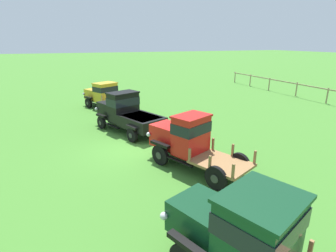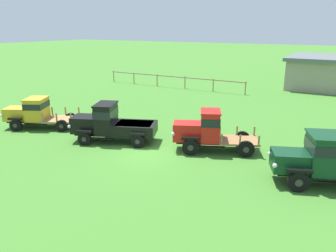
# 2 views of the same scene
# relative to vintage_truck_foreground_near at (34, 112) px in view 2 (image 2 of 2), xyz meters

# --- Properties ---
(ground_plane) EXTENTS (240.00, 240.00, 0.00)m
(ground_plane) POSITION_rel_vintage_truck_foreground_near_xyz_m (9.03, -0.04, -1.05)
(ground_plane) COLOR #3D7528
(paddock_fence) EXTENTS (16.79, 0.39, 1.35)m
(paddock_fence) POSITION_rel_vintage_truck_foreground_near_xyz_m (0.63, 17.75, -0.07)
(paddock_fence) COLOR #997F60
(paddock_fence) RESTS_ON ground
(vintage_truck_foreground_near) EXTENTS (5.03, 3.68, 2.01)m
(vintage_truck_foreground_near) POSITION_rel_vintage_truck_foreground_near_xyz_m (0.00, 0.00, 0.00)
(vintage_truck_foreground_near) COLOR black
(vintage_truck_foreground_near) RESTS_ON ground
(vintage_truck_second_in_line) EXTENTS (5.24, 3.42, 2.27)m
(vintage_truck_second_in_line) POSITION_rel_vintage_truck_foreground_near_xyz_m (6.26, 0.38, 0.03)
(vintage_truck_second_in_line) COLOR black
(vintage_truck_second_in_line) RESTS_ON ground
(vintage_truck_midrow_center) EXTENTS (4.83, 3.26, 2.25)m
(vintage_truck_midrow_center) POSITION_rel_vintage_truck_foreground_near_xyz_m (11.69, 1.71, 0.11)
(vintage_truck_midrow_center) COLOR black
(vintage_truck_midrow_center) RESTS_ON ground
(vintage_truck_far_side) EXTENTS (5.51, 3.53, 2.25)m
(vintage_truck_far_side) POSITION_rel_vintage_truck_foreground_near_xyz_m (17.51, 0.44, 0.14)
(vintage_truck_far_side) COLOR black
(vintage_truck_far_side) RESTS_ON ground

